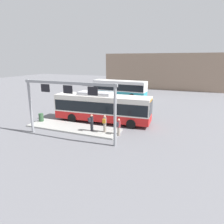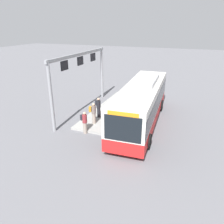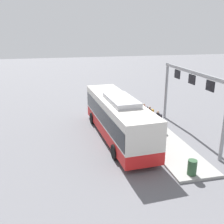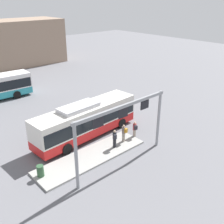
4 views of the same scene
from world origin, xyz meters
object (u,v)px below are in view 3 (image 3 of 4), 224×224
object	(u,v)px
trash_bin	(192,167)
person_waiting_mid	(158,120)
person_waiting_near	(144,112)
bus_main	(118,116)
person_boarding	(150,115)

from	to	relation	value
trash_bin	person_waiting_mid	bearing A→B (deg)	-5.96
person_waiting_near	bus_main	bearing A→B (deg)	65.80
bus_main	person_waiting_near	distance (m)	4.68
person_boarding	trash_bin	size ratio (longest dim) A/B	1.86
person_waiting_mid	bus_main	bearing A→B (deg)	39.71
bus_main	person_waiting_mid	xyz separation A→B (m)	(0.43, -3.50, -0.76)
trash_bin	person_waiting_near	bearing A→B (deg)	-3.12
person_waiting_mid	trash_bin	bearing A→B (deg)	116.70
bus_main	person_waiting_mid	world-z (taller)	bus_main
bus_main	trash_bin	bearing A→B (deg)	-159.83
person_boarding	person_waiting_mid	distance (m)	1.34
bus_main	person_boarding	world-z (taller)	bus_main
person_waiting_mid	person_waiting_near	bearing A→B (deg)	-53.39
person_waiting_near	trash_bin	size ratio (longest dim) A/B	1.86
person_boarding	trash_bin	distance (m)	8.16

